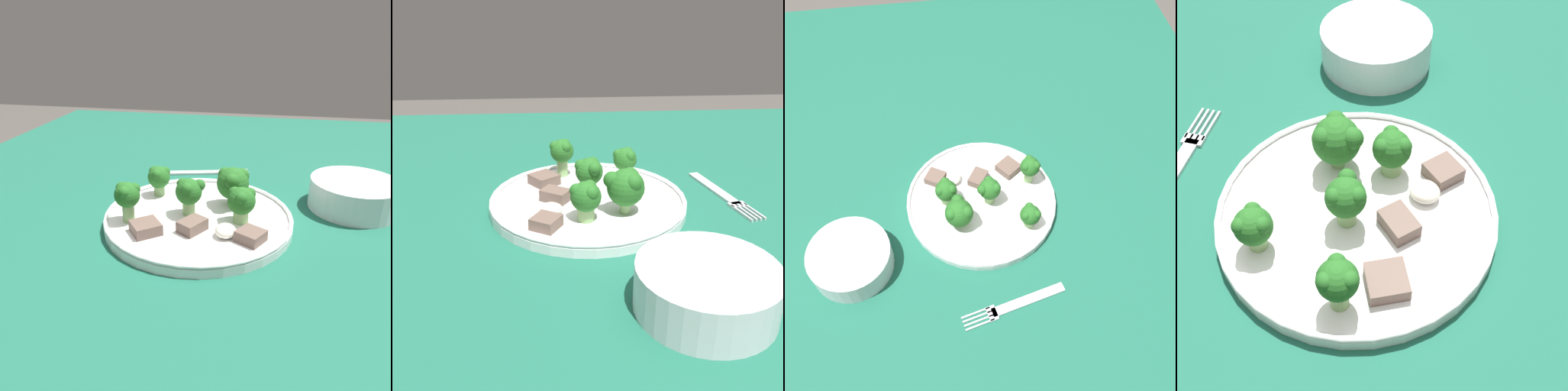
% 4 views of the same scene
% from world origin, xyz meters
% --- Properties ---
extents(table, '(1.37, 1.09, 0.71)m').
position_xyz_m(table, '(0.00, 0.00, 0.63)').
color(table, '#195642').
rests_on(table, ground_plane).
extents(dinner_plate, '(0.27, 0.27, 0.02)m').
position_xyz_m(dinner_plate, '(0.03, 0.00, 0.72)').
color(dinner_plate, white).
rests_on(dinner_plate, table).
extents(fork, '(0.06, 0.17, 0.00)m').
position_xyz_m(fork, '(-0.17, -0.03, 0.71)').
color(fork, silver).
rests_on(fork, table).
extents(cream_bowl, '(0.14, 0.14, 0.05)m').
position_xyz_m(cream_bowl, '(-0.07, 0.23, 0.73)').
color(cream_bowl, silver).
rests_on(cream_bowl, table).
extents(broccoli_floret_near_rim_left, '(0.05, 0.05, 0.06)m').
position_xyz_m(broccoli_floret_near_rim_left, '(-0.02, 0.04, 0.76)').
color(broccoli_floret_near_rim_left, '#7FA866').
rests_on(broccoli_floret_near_rim_left, dinner_plate).
extents(broccoli_floret_center_left, '(0.04, 0.04, 0.06)m').
position_xyz_m(broccoli_floret_center_left, '(0.02, -0.01, 0.75)').
color(broccoli_floret_center_left, '#7FA866').
rests_on(broccoli_floret_center_left, dinner_plate).
extents(broccoli_floret_back_left, '(0.04, 0.04, 0.05)m').
position_xyz_m(broccoli_floret_back_left, '(0.03, 0.06, 0.75)').
color(broccoli_floret_back_left, '#7FA866').
rests_on(broccoli_floret_back_left, dinner_plate).
extents(broccoli_floret_front_left, '(0.04, 0.04, 0.05)m').
position_xyz_m(broccoli_floret_front_left, '(-0.04, -0.08, 0.75)').
color(broccoli_floret_front_left, '#7FA866').
rests_on(broccoli_floret_front_left, dinner_plate).
extents(broccoli_floret_center_back, '(0.04, 0.04, 0.06)m').
position_xyz_m(broccoli_floret_center_back, '(0.06, -0.09, 0.76)').
color(broccoli_floret_center_back, '#7FA866').
rests_on(broccoli_floret_center_back, dinner_plate).
extents(meat_slice_front_slice, '(0.04, 0.04, 0.01)m').
position_xyz_m(meat_slice_front_slice, '(0.08, 0.08, 0.73)').
color(meat_slice_front_slice, brown).
rests_on(meat_slice_front_slice, dinner_plate).
extents(meat_slice_middle_slice, '(0.05, 0.05, 0.02)m').
position_xyz_m(meat_slice_middle_slice, '(0.09, -0.06, 0.73)').
color(meat_slice_middle_slice, brown).
rests_on(meat_slice_middle_slice, dinner_plate).
extents(meat_slice_rear_slice, '(0.05, 0.04, 0.02)m').
position_xyz_m(meat_slice_rear_slice, '(0.07, -0.00, 0.73)').
color(meat_slice_rear_slice, brown).
rests_on(meat_slice_rear_slice, dinner_plate).
extents(sauce_dollop, '(0.03, 0.03, 0.02)m').
position_xyz_m(sauce_dollop, '(0.08, 0.05, 0.73)').
color(sauce_dollop, silver).
rests_on(sauce_dollop, dinner_plate).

